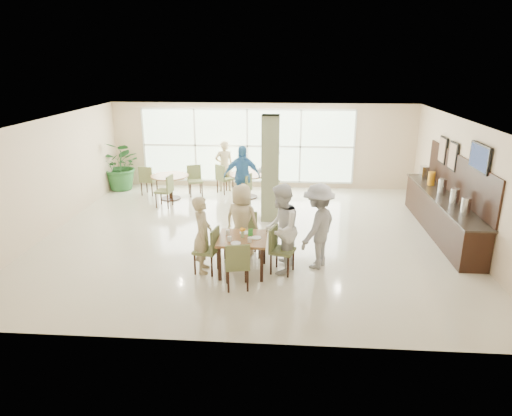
# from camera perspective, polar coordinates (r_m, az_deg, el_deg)

# --- Properties ---
(ground) EXTENTS (10.00, 10.00, 0.00)m
(ground) POSITION_cam_1_polar(r_m,az_deg,el_deg) (11.30, -0.57, -3.39)
(ground) COLOR beige
(ground) RESTS_ON ground
(room_shell) EXTENTS (10.00, 10.00, 10.00)m
(room_shell) POSITION_cam_1_polar(r_m,az_deg,el_deg) (10.79, -0.60, 5.05)
(room_shell) COLOR white
(room_shell) RESTS_ON ground
(window_bank) EXTENTS (7.00, 0.04, 7.00)m
(window_bank) POSITION_cam_1_polar(r_m,az_deg,el_deg) (15.24, -1.09, 7.75)
(window_bank) COLOR silver
(window_bank) RESTS_ON ground
(column) EXTENTS (0.45, 0.45, 2.80)m
(column) POSITION_cam_1_polar(r_m,az_deg,el_deg) (12.00, 1.79, 4.90)
(column) COLOR #747954
(column) RESTS_ON ground
(main_table) EXTENTS (0.97, 0.97, 0.75)m
(main_table) POSITION_cam_1_polar(r_m,az_deg,el_deg) (9.16, -1.68, -4.23)
(main_table) COLOR brown
(main_table) RESTS_ON ground
(round_table_left) EXTENTS (1.15, 1.15, 0.75)m
(round_table_left) POSITION_cam_1_polar(r_m,az_deg,el_deg) (14.30, -10.70, 3.40)
(round_table_left) COLOR brown
(round_table_left) RESTS_ON ground
(round_table_right) EXTENTS (1.14, 1.14, 0.75)m
(round_table_right) POSITION_cam_1_polar(r_m,az_deg,el_deg) (14.22, -1.02, 3.62)
(round_table_right) COLOR brown
(round_table_right) RESTS_ON ground
(chairs_main_table) EXTENTS (2.08, 2.01, 0.95)m
(chairs_main_table) POSITION_cam_1_polar(r_m,az_deg,el_deg) (9.25, -1.53, -5.25)
(chairs_main_table) COLOR olive
(chairs_main_table) RESTS_ON ground
(chairs_table_left) EXTENTS (2.05, 1.75, 0.95)m
(chairs_table_left) POSITION_cam_1_polar(r_m,az_deg,el_deg) (14.35, -10.77, 2.99)
(chairs_table_left) COLOR olive
(chairs_table_left) RESTS_ON ground
(chairs_table_right) EXTENTS (2.10, 1.87, 0.95)m
(chairs_table_right) POSITION_cam_1_polar(r_m,az_deg,el_deg) (14.23, -1.25, 3.18)
(chairs_table_right) COLOR olive
(chairs_table_right) RESTS_ON ground
(tabletop_clutter) EXTENTS (0.73, 0.77, 0.21)m
(tabletop_clutter) POSITION_cam_1_polar(r_m,az_deg,el_deg) (9.07, -1.82, -3.43)
(tabletop_clutter) COLOR white
(tabletop_clutter) RESTS_ON main_table
(buffet_counter) EXTENTS (0.64, 4.70, 1.95)m
(buffet_counter) POSITION_cam_1_polar(r_m,az_deg,el_deg) (12.17, 22.27, -0.44)
(buffet_counter) COLOR black
(buffet_counter) RESTS_ON ground
(wall_tv) EXTENTS (0.06, 1.00, 0.58)m
(wall_tv) POSITION_cam_1_polar(r_m,az_deg,el_deg) (10.86, 26.18, 5.69)
(wall_tv) COLOR black
(wall_tv) RESTS_ON ground
(framed_art_a) EXTENTS (0.05, 0.55, 0.70)m
(framed_art_a) POSITION_cam_1_polar(r_m,az_deg,el_deg) (12.39, 23.40, 5.97)
(framed_art_a) COLOR black
(framed_art_a) RESTS_ON ground
(framed_art_b) EXTENTS (0.05, 0.55, 0.70)m
(framed_art_b) POSITION_cam_1_polar(r_m,az_deg,el_deg) (13.13, 22.31, 6.72)
(framed_art_b) COLOR black
(framed_art_b) RESTS_ON ground
(potted_plant) EXTENTS (1.80, 1.80, 1.63)m
(potted_plant) POSITION_cam_1_polar(r_m,az_deg,el_deg) (15.68, -16.42, 5.12)
(potted_plant) COLOR #255D29
(potted_plant) RESTS_ON ground
(teen_left) EXTENTS (0.44, 0.62, 1.59)m
(teen_left) POSITION_cam_1_polar(r_m,az_deg,el_deg) (9.22, -6.70, -3.31)
(teen_left) COLOR tan
(teen_left) RESTS_ON ground
(teen_far) EXTENTS (0.90, 0.69, 1.62)m
(teen_far) POSITION_cam_1_polar(r_m,az_deg,el_deg) (9.89, -1.80, -1.57)
(teen_far) COLOR tan
(teen_far) RESTS_ON ground
(teen_right) EXTENTS (0.80, 0.97, 1.83)m
(teen_right) POSITION_cam_1_polar(r_m,az_deg,el_deg) (9.14, 3.11, -2.60)
(teen_right) COLOR white
(teen_right) RESTS_ON ground
(teen_standing) EXTENTS (1.14, 1.33, 1.79)m
(teen_standing) POSITION_cam_1_polar(r_m,az_deg,el_deg) (9.40, 7.75, -2.28)
(teen_standing) COLOR gray
(teen_standing) RESTS_ON ground
(adult_a) EXTENTS (1.14, 0.75, 1.81)m
(adult_a) POSITION_cam_1_polar(r_m,az_deg,el_deg) (13.26, -1.78, 3.98)
(adult_a) COLOR teal
(adult_a) RESTS_ON ground
(adult_b) EXTENTS (1.10, 1.83, 1.84)m
(adult_b) POSITION_cam_1_polar(r_m,az_deg,el_deg) (14.16, 1.96, 4.96)
(adult_b) COLOR white
(adult_b) RESTS_ON ground
(adult_standing) EXTENTS (0.69, 0.54, 1.67)m
(adult_standing) POSITION_cam_1_polar(r_m,az_deg,el_deg) (14.91, -3.98, 5.25)
(adult_standing) COLOR tan
(adult_standing) RESTS_ON ground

